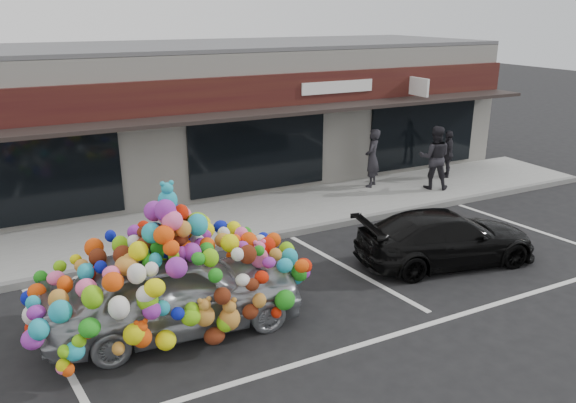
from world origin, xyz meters
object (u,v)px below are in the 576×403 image
black_sedan (446,238)px  pedestrian_a (372,158)px  toy_car (174,279)px  pedestrian_b (434,157)px  pedestrian_c (448,154)px

black_sedan → pedestrian_a: (1.56, 5.07, 0.46)m
toy_car → pedestrian_a: toy_car is taller
toy_car → pedestrian_b: 9.98m
pedestrian_b → pedestrian_c: size_ratio=1.26×
black_sedan → pedestrian_b: size_ratio=2.09×
toy_car → black_sedan: toy_car is taller
black_sedan → pedestrian_b: 5.14m
black_sedan → pedestrian_c: (4.34, 4.84, 0.33)m
pedestrian_a → pedestrian_b: 1.85m
toy_car → pedestrian_c: 11.43m
pedestrian_c → toy_car: bearing=-26.8°
toy_car → pedestrian_b: size_ratio=2.50×
toy_car → pedestrian_a: (7.59, 5.03, 0.12)m
pedestrian_c → pedestrian_a: bearing=-56.3°
toy_car → black_sedan: bearing=-86.3°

